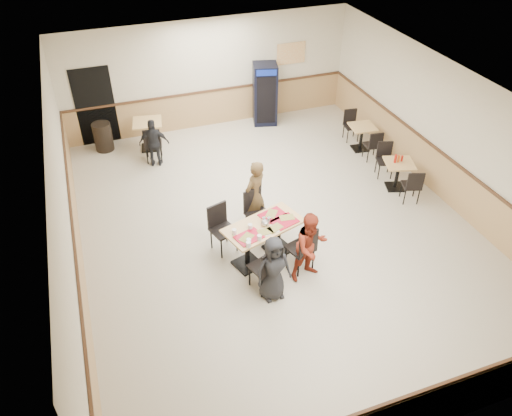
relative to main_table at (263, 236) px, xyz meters
name	(u,v)px	position (x,y,z in m)	size (l,w,h in m)	color
ground	(275,225)	(0.59, 0.84, -0.54)	(10.00, 10.00, 0.00)	beige
room_shell	(304,134)	(2.37, 3.39, 0.04)	(10.00, 10.00, 10.00)	silver
main_table	(263,236)	(0.00, 0.00, 0.00)	(1.67, 1.17, 0.81)	black
main_chairs	(261,238)	(-0.05, -0.02, -0.03)	(1.80, 2.09, 1.03)	black
diner_woman_left	(273,269)	(-0.20, -1.02, 0.12)	(0.64, 0.42, 1.32)	black
diner_woman_right	(311,247)	(0.63, -0.77, 0.17)	(0.69, 0.54, 1.43)	maroon
diner_man_opposite	(255,195)	(0.20, 1.02, 0.24)	(0.57, 0.37, 1.56)	brown
lone_diner	(154,143)	(-1.33, 4.15, 0.09)	(0.73, 0.31, 1.25)	black
tabletop_clutter	(265,226)	(0.00, -0.08, 0.30)	(1.36, 1.00, 0.12)	#B70C25
side_table_near	(398,171)	(3.80, 1.22, -0.08)	(0.81, 0.81, 0.69)	black
side_table_near_chair_south	(411,184)	(3.80, 0.67, -0.10)	(0.40, 0.40, 0.87)	black
side_table_near_chair_north	(385,160)	(3.80, 1.77, -0.10)	(0.40, 0.40, 0.87)	black
side_table_far	(362,134)	(3.92, 3.11, -0.09)	(0.70, 0.70, 0.68)	black
side_table_far_chair_south	(372,144)	(3.92, 2.57, -0.11)	(0.40, 0.40, 0.86)	black
side_table_far_chair_north	(352,126)	(3.92, 3.65, -0.11)	(0.40, 0.40, 0.86)	black
condiment_caddy	(398,159)	(3.77, 1.27, 0.24)	(0.23, 0.06, 0.20)	#B6180D
back_table	(148,131)	(-1.33, 5.04, -0.02)	(0.85, 0.85, 0.79)	black
back_table_chair_lone	(153,143)	(-1.33, 4.42, -0.04)	(0.46, 0.46, 1.00)	black
pepsi_cooler	(265,94)	(2.08, 5.44, 0.33)	(0.80, 0.80, 1.73)	black
trash_bin	(103,137)	(-2.48, 5.39, -0.16)	(0.48, 0.48, 0.76)	black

